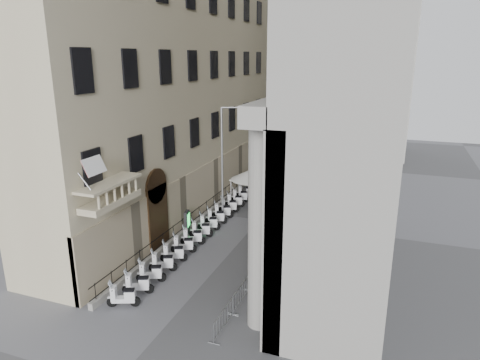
{
  "coord_description": "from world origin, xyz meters",
  "views": [
    {
      "loc": [
        9.66,
        -11.48,
        12.71
      ],
      "look_at": [
        -0.08,
        14.96,
        4.5
      ],
      "focal_mm": 32.0,
      "sensor_mm": 36.0,
      "label": 1
    }
  ],
  "objects_px": {
    "info_kiosk": "(187,222)",
    "pedestrian_b": "(316,184)",
    "scooter_0": "(124,306)",
    "pedestrian_a": "(260,199)",
    "security_tent": "(251,173)",
    "street_lamp": "(227,154)"
  },
  "relations": [
    {
      "from": "info_kiosk",
      "to": "security_tent",
      "type": "bearing_deg",
      "value": 63.66
    },
    {
      "from": "security_tent",
      "to": "info_kiosk",
      "type": "distance_m",
      "value": 8.99
    },
    {
      "from": "scooter_0",
      "to": "security_tent",
      "type": "bearing_deg",
      "value": -24.54
    },
    {
      "from": "security_tent",
      "to": "pedestrian_b",
      "type": "height_order",
      "value": "security_tent"
    },
    {
      "from": "scooter_0",
      "to": "info_kiosk",
      "type": "distance_m",
      "value": 9.97
    },
    {
      "from": "security_tent",
      "to": "scooter_0",
      "type": "bearing_deg",
      "value": -92.37
    },
    {
      "from": "scooter_0",
      "to": "pedestrian_a",
      "type": "xyz_separation_m",
      "value": [
        2.07,
        17.03,
        0.79
      ]
    },
    {
      "from": "info_kiosk",
      "to": "pedestrian_a",
      "type": "bearing_deg",
      "value": 52.05
    },
    {
      "from": "scooter_0",
      "to": "security_tent",
      "type": "height_order",
      "value": "security_tent"
    },
    {
      "from": "street_lamp",
      "to": "info_kiosk",
      "type": "xyz_separation_m",
      "value": [
        -1.83,
        -3.47,
        -4.57
      ]
    },
    {
      "from": "security_tent",
      "to": "street_lamp",
      "type": "distance_m",
      "value": 5.81
    },
    {
      "from": "scooter_0",
      "to": "street_lamp",
      "type": "distance_m",
      "value": 14.4
    },
    {
      "from": "street_lamp",
      "to": "info_kiosk",
      "type": "relative_size",
      "value": 5.22
    },
    {
      "from": "street_lamp",
      "to": "pedestrian_a",
      "type": "height_order",
      "value": "street_lamp"
    },
    {
      "from": "scooter_0",
      "to": "info_kiosk",
      "type": "xyz_separation_m",
      "value": [
        -1.29,
        9.84,
        0.88
      ]
    },
    {
      "from": "street_lamp",
      "to": "pedestrian_a",
      "type": "bearing_deg",
      "value": 46.51
    },
    {
      "from": "security_tent",
      "to": "pedestrian_a",
      "type": "relative_size",
      "value": 2.51
    },
    {
      "from": "pedestrian_a",
      "to": "info_kiosk",
      "type": "bearing_deg",
      "value": 88.02
    },
    {
      "from": "scooter_0",
      "to": "pedestrian_a",
      "type": "distance_m",
      "value": 17.18
    },
    {
      "from": "pedestrian_b",
      "to": "info_kiosk",
      "type": "bearing_deg",
      "value": 94.73
    },
    {
      "from": "info_kiosk",
      "to": "pedestrian_b",
      "type": "relative_size",
      "value": 0.98
    },
    {
      "from": "info_kiosk",
      "to": "pedestrian_b",
      "type": "bearing_deg",
      "value": 48.22
    }
  ]
}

